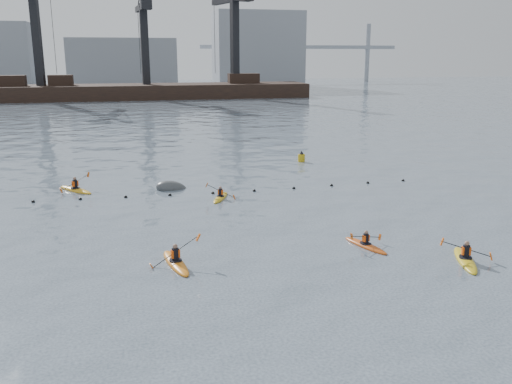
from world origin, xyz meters
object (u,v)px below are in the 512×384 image
kayaker_0 (176,262)px  kayaker_3 (221,197)px  kayaker_1 (465,259)px  kayaker_5 (76,189)px  nav_buoy (301,158)px  mooring_buoy (172,189)px  kayaker_4 (366,245)px

kayaker_0 → kayaker_3: bearing=59.6°
kayaker_0 → kayaker_1: (13.44, -2.81, 0.00)m
kayaker_5 → nav_buoy: 20.39m
kayaker_1 → nav_buoy: size_ratio=3.09×
mooring_buoy → nav_buoy: bearing=31.6°
kayaker_4 → kayaker_5: size_ratio=0.94×
kayaker_0 → mooring_buoy: bearing=75.4°
kayaker_4 → nav_buoy: 22.69m
kayaker_5 → kayaker_4: bearing=-84.1°
kayaker_1 → kayaker_0: bearing=-170.6°
kayaker_4 → kayaker_5: 22.00m
kayaker_1 → kayaker_4: size_ratio=1.16×
kayaker_1 → kayaker_5: (-19.20, 18.66, 0.00)m
kayaker_3 → kayaker_4: (5.62, -11.16, 0.00)m
kayaker_3 → kayaker_5: size_ratio=0.91×
kayaker_0 → kayaker_1: bearing=-22.5°
kayaker_0 → kayaker_5: (-5.76, 15.85, 0.00)m
kayaker_1 → nav_buoy: kayaker_1 is taller
kayaker_3 → kayaker_5: kayaker_5 is taller
kayaker_5 → nav_buoy: kayaker_5 is taller
kayaker_0 → kayaker_4: (9.68, 0.18, -0.02)m
kayaker_4 → mooring_buoy: kayaker_4 is taller
kayaker_3 → mooring_buoy: 4.66m
kayaker_0 → kayaker_5: kayaker_0 is taller
kayaker_0 → kayaker_4: kayaker_0 is taller
kayaker_1 → mooring_buoy: 21.60m
mooring_buoy → nav_buoy: 14.64m
kayaker_4 → kayaker_5: bearing=-63.6°
kayaker_1 → nav_buoy: (0.05, 25.35, 0.24)m
kayaker_4 → mooring_buoy: bearing=-77.7°
mooring_buoy → nav_buoy: nav_buoy is taller
kayaker_0 → kayaker_3: size_ratio=1.21×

